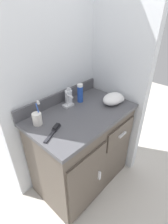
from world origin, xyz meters
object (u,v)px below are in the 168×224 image
object	(u,v)px
soap_dispenser	(69,97)
shaving_cream_can	(80,93)
hand_towel	(114,99)
toothbrush_cup	(37,119)
hairbrush	(54,130)

from	to	relation	value
soap_dispenser	shaving_cream_can	size ratio (longest dim) A/B	0.91
soap_dispenser	hand_towel	distance (m)	0.40
toothbrush_cup	hairbrush	bearing A→B (deg)	-80.66
hairbrush	hand_towel	world-z (taller)	hand_towel
toothbrush_cup	hairbrush	xyz separation A→B (m)	(0.03, -0.16, -0.04)
soap_dispenser	hairbrush	distance (m)	0.42
toothbrush_cup	soap_dispenser	size ratio (longest dim) A/B	1.18
shaving_cream_can	soap_dispenser	bearing A→B (deg)	147.84
hairbrush	hand_towel	bearing A→B (deg)	-30.45
soap_dispenser	shaving_cream_can	distance (m)	0.11
hairbrush	toothbrush_cup	bearing A→B (deg)	75.24
toothbrush_cup	shaving_cream_can	size ratio (longest dim) A/B	1.07
shaving_cream_can	hand_towel	xyz separation A→B (m)	(0.18, -0.24, -0.04)
toothbrush_cup	hand_towel	xyz separation A→B (m)	(0.64, -0.23, -0.01)
shaving_cream_can	hand_towel	bearing A→B (deg)	-52.30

